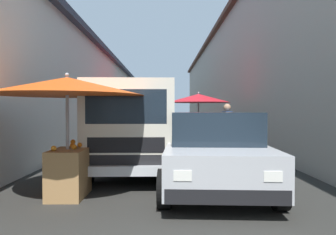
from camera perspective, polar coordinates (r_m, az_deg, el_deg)
ground at (r=14.79m, az=-0.32°, el=-4.48°), size 90.00×90.00×0.00m
building_left_whitewash at (r=18.25m, az=-22.06°, el=3.96°), size 49.80×7.50×4.71m
building_right_concrete at (r=18.38m, az=21.30°, el=7.09°), size 49.80×7.50×6.73m
fruit_stall_far_left at (r=12.36m, az=5.43°, el=2.24°), size 2.47×2.47×2.20m
fruit_stall_mid_lane at (r=5.67m, az=-17.72°, el=2.97°), size 2.63×2.63×2.13m
fruit_stall_near_right at (r=18.72m, az=-7.00°, el=2.24°), size 2.52×2.52×2.35m
fruit_stall_far_right at (r=16.07m, az=-6.19°, el=1.97°), size 2.52×2.52×2.21m
hatchback_car at (r=6.17m, az=8.12°, el=-5.69°), size 4.00×2.10×1.45m
delivery_truck at (r=7.19m, az=-6.38°, el=-2.27°), size 4.95×2.04×2.08m
vendor_by_crates at (r=9.77m, az=10.63°, el=-1.68°), size 0.67×0.24×1.69m
parked_scooter at (r=13.73m, az=-8.25°, el=-3.06°), size 1.68×0.50×1.14m
plastic_stool at (r=14.00m, az=2.97°, el=-3.47°), size 0.30×0.30×0.43m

